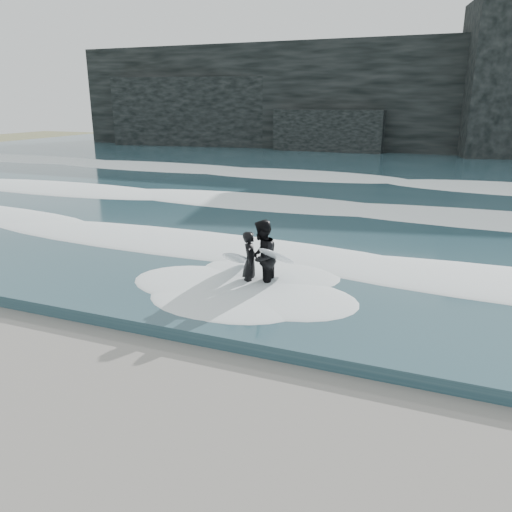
% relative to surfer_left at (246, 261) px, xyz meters
% --- Properties ---
extents(ground, '(120.00, 120.00, 0.00)m').
position_rel_surfer_left_xyz_m(ground, '(1.56, -6.25, -0.83)').
color(ground, olive).
rests_on(ground, ground).
extents(sea, '(90.00, 52.00, 0.30)m').
position_rel_surfer_left_xyz_m(sea, '(1.56, 22.75, -0.68)').
color(sea, '#294852').
rests_on(sea, ground).
extents(headland, '(70.00, 9.00, 10.00)m').
position_rel_surfer_left_xyz_m(headland, '(1.56, 39.75, 4.17)').
color(headland, black).
rests_on(headland, ground).
extents(foam_near, '(60.00, 3.20, 0.20)m').
position_rel_surfer_left_xyz_m(foam_near, '(1.56, 2.75, -0.43)').
color(foam_near, white).
rests_on(foam_near, sea).
extents(foam_mid, '(60.00, 4.00, 0.24)m').
position_rel_surfer_left_xyz_m(foam_mid, '(1.56, 9.75, -0.41)').
color(foam_mid, white).
rests_on(foam_mid, sea).
extents(foam_far, '(60.00, 4.80, 0.30)m').
position_rel_surfer_left_xyz_m(foam_far, '(1.56, 18.75, -0.38)').
color(foam_far, white).
rests_on(foam_far, sea).
extents(surfer_left, '(1.21, 2.27, 1.63)m').
position_rel_surfer_left_xyz_m(surfer_left, '(0.00, 0.00, 0.00)').
color(surfer_left, black).
rests_on(surfer_left, ground).
extents(surfer_right, '(1.20, 1.97, 1.96)m').
position_rel_surfer_left_xyz_m(surfer_right, '(0.49, -0.02, 0.16)').
color(surfer_right, black).
rests_on(surfer_right, ground).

